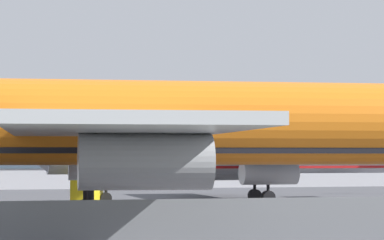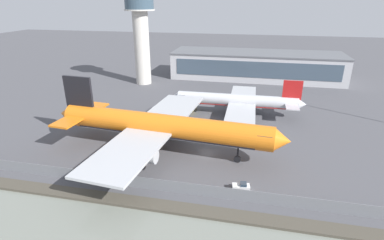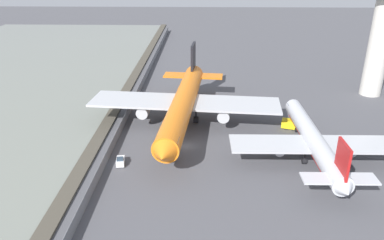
{
  "view_description": "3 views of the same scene",
  "coord_description": "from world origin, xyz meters",
  "px_view_note": "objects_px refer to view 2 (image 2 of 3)",
  "views": [
    {
      "loc": [
        -20.9,
        -56.69,
        4.43
      ],
      "look_at": [
        -6.7,
        -0.51,
        6.71
      ],
      "focal_mm": 85.0,
      "sensor_mm": 36.0,
      "label": 1
    },
    {
      "loc": [
        9.44,
        -60.41,
        33.27
      ],
      "look_at": [
        -5.54,
        9.59,
        4.09
      ],
      "focal_mm": 28.0,
      "sensor_mm": 36.0,
      "label": 2
    },
    {
      "loc": [
        74.82,
        3.51,
        39.33
      ],
      "look_at": [
        -2.95,
        1.36,
        5.12
      ],
      "focal_mm": 35.0,
      "sensor_mm": 36.0,
      "label": 3
    }
  ],
  "objects_px": {
    "cargo_jet_orange": "(160,126)",
    "passenger_jet_silver": "(238,101)",
    "control_tower": "(141,30)",
    "baggage_tug": "(241,187)",
    "ops_van": "(189,108)"
  },
  "relations": [
    {
      "from": "cargo_jet_orange",
      "to": "passenger_jet_silver",
      "type": "bearing_deg",
      "value": 60.09
    },
    {
      "from": "passenger_jet_silver",
      "to": "control_tower",
      "type": "height_order",
      "value": "control_tower"
    },
    {
      "from": "baggage_tug",
      "to": "control_tower",
      "type": "relative_size",
      "value": 0.09
    },
    {
      "from": "passenger_jet_silver",
      "to": "baggage_tug",
      "type": "bearing_deg",
      "value": -85.02
    },
    {
      "from": "passenger_jet_silver",
      "to": "ops_van",
      "type": "height_order",
      "value": "passenger_jet_silver"
    },
    {
      "from": "control_tower",
      "to": "ops_van",
      "type": "bearing_deg",
      "value": -48.57
    },
    {
      "from": "passenger_jet_silver",
      "to": "control_tower",
      "type": "distance_m",
      "value": 53.16
    },
    {
      "from": "passenger_jet_silver",
      "to": "baggage_tug",
      "type": "relative_size",
      "value": 11.96
    },
    {
      "from": "passenger_jet_silver",
      "to": "cargo_jet_orange",
      "type": "bearing_deg",
      "value": -119.91
    },
    {
      "from": "baggage_tug",
      "to": "control_tower",
      "type": "height_order",
      "value": "control_tower"
    },
    {
      "from": "ops_van",
      "to": "passenger_jet_silver",
      "type": "bearing_deg",
      "value": 3.23
    },
    {
      "from": "baggage_tug",
      "to": "passenger_jet_silver",
      "type": "bearing_deg",
      "value": 94.98
    },
    {
      "from": "baggage_tug",
      "to": "ops_van",
      "type": "bearing_deg",
      "value": 115.51
    },
    {
      "from": "ops_van",
      "to": "baggage_tug",
      "type": "bearing_deg",
      "value": -64.49
    },
    {
      "from": "cargo_jet_orange",
      "to": "control_tower",
      "type": "xyz_separation_m",
      "value": [
        -25.4,
        56.46,
        15.16
      ]
    }
  ]
}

